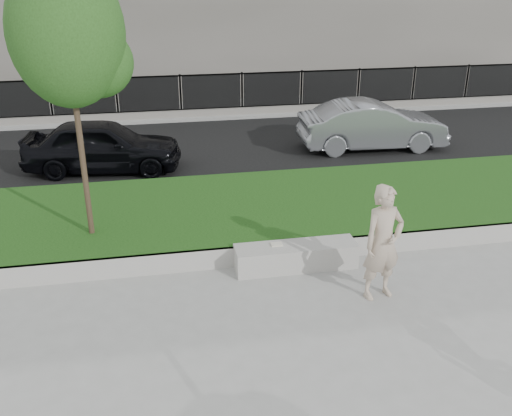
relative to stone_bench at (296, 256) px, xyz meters
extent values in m
plane|color=gray|center=(-0.71, -0.80, -0.23)|extent=(90.00, 90.00, 0.00)
cube|color=black|center=(-0.71, 2.20, -0.03)|extent=(34.00, 4.00, 0.40)
cube|color=#A7A49C|center=(-0.71, 0.24, -0.03)|extent=(34.00, 0.08, 0.40)
cube|color=black|center=(-0.71, 7.70, -0.21)|extent=(34.00, 7.00, 0.04)
cube|color=gray|center=(-0.71, 12.20, -0.17)|extent=(34.00, 3.00, 0.12)
cube|color=slate|center=(-0.71, 11.20, 0.01)|extent=(32.00, 0.30, 0.24)
cube|color=black|center=(-0.71, 11.20, 0.64)|extent=(32.00, 0.04, 1.50)
cube|color=black|center=(-0.71, 11.20, 1.34)|extent=(32.00, 0.05, 0.05)
cube|color=black|center=(-0.71, 11.20, 0.14)|extent=(32.00, 0.05, 0.05)
cube|color=#A7A49C|center=(0.00, 0.00, 0.00)|extent=(2.25, 0.56, 0.46)
imported|color=#BEA992|center=(1.14, -1.20, 0.77)|extent=(0.81, 0.62, 1.99)
cube|color=beige|center=(-0.35, 0.08, 0.24)|extent=(0.21, 0.15, 0.02)
cylinder|color=#38281C|center=(-3.72, 1.38, 2.39)|extent=(0.11, 0.11, 4.43)
ellipsoid|color=#244B19|center=(-3.72, 1.38, 3.89)|extent=(1.95, 1.95, 2.54)
sphere|color=#244B19|center=(-3.28, 1.56, 3.36)|extent=(1.24, 1.24, 1.24)
imported|color=black|center=(-3.73, 6.05, 0.51)|extent=(4.29, 2.18, 1.40)
imported|color=gray|center=(4.03, 6.58, 0.52)|extent=(4.38, 1.70, 1.42)
camera|label=1|loc=(-2.47, -8.97, 4.99)|focal=40.00mm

